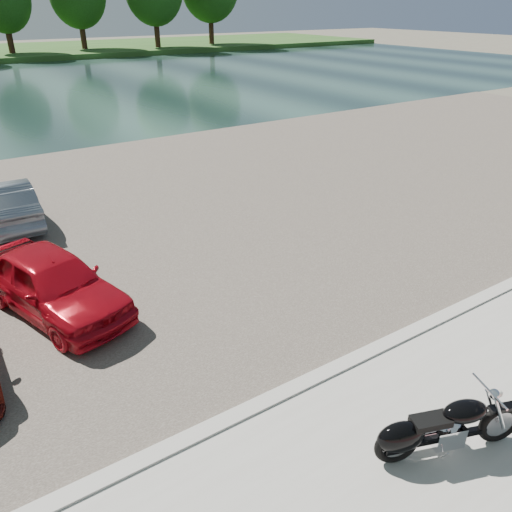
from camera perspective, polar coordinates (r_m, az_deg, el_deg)
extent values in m
plane|color=#595447|center=(8.43, 18.58, -19.92)|extent=(200.00, 200.00, 0.00)
cube|color=#A3A099|center=(8.08, 24.52, -23.38)|extent=(60.00, 6.00, 0.10)
cube|color=#A3A099|center=(9.31, 9.00, -12.75)|extent=(60.00, 0.30, 0.14)
cube|color=#413B34|center=(16.12, -12.77, 4.65)|extent=(60.00, 18.00, 0.04)
cylinder|color=#321B12|center=(70.05, -26.44, 21.91)|extent=(0.70, 0.70, 4.50)
cylinder|color=#321B12|center=(73.36, -19.26, 23.40)|extent=(0.70, 0.70, 4.95)
cylinder|color=#321B12|center=(73.73, -11.31, 24.46)|extent=(0.70, 0.70, 5.40)
cylinder|color=#321B12|center=(78.93, -5.17, 25.13)|extent=(0.70, 0.70, 5.85)
torus|color=black|center=(8.53, 26.02, -16.80)|extent=(0.68, 0.35, 0.68)
torus|color=black|center=(7.74, 15.78, -19.95)|extent=(0.68, 0.35, 0.68)
cylinder|color=#B2B2B7|center=(8.53, 26.02, -16.80)|extent=(0.45, 0.21, 0.46)
cylinder|color=#B2B2B7|center=(7.74, 15.78, -19.95)|extent=(0.45, 0.21, 0.46)
cylinder|color=silver|center=(8.20, 26.09, -15.94)|extent=(0.32, 0.16, 0.63)
cylinder|color=silver|center=(8.31, 25.25, -15.10)|extent=(0.32, 0.16, 0.63)
cylinder|color=silver|center=(7.91, 25.11, -13.79)|extent=(0.29, 0.72, 0.04)
sphere|color=silver|center=(8.02, 25.58, -14.05)|extent=(0.21, 0.21, 0.16)
sphere|color=silver|center=(8.06, 25.99, -13.93)|extent=(0.14, 0.14, 0.11)
cube|color=black|center=(8.33, 26.46, -15.23)|extent=(0.47, 0.29, 0.06)
cube|color=black|center=(8.14, 21.12, -18.67)|extent=(1.16, 0.51, 0.08)
cube|color=silver|center=(8.07, 20.90, -18.41)|extent=(0.53, 0.46, 0.34)
cylinder|color=silver|center=(7.98, 21.77, -17.20)|extent=(0.29, 0.25, 0.27)
cylinder|color=silver|center=(7.89, 20.51, -17.58)|extent=(0.29, 0.25, 0.27)
ellipsoid|color=black|center=(7.94, 22.79, -16.05)|extent=(0.76, 0.57, 0.32)
cube|color=black|center=(7.72, 19.34, -17.37)|extent=(0.61, 0.45, 0.10)
ellipsoid|color=black|center=(7.67, 16.24, -19.24)|extent=(0.80, 0.57, 0.50)
cube|color=black|center=(7.70, 15.83, -19.69)|extent=(0.44, 0.31, 0.30)
cylinder|color=silver|center=(8.11, 18.24, -18.89)|extent=(1.06, 0.46, 0.09)
cylinder|color=silver|center=(8.06, 18.32, -18.49)|extent=(1.06, 0.46, 0.09)
cylinder|color=#B2B2B7|center=(8.08, 20.71, -20.54)|extent=(0.07, 0.14, 0.22)
imported|color=#AA0B18|center=(11.28, -22.20, -2.87)|extent=(2.76, 4.35, 1.38)
imported|color=slate|center=(16.52, -26.60, 5.45)|extent=(1.43, 3.97, 1.30)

